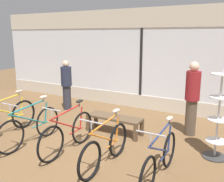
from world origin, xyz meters
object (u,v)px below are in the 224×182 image
at_px(bicycle_right, 106,147).
at_px(bicycle_far_right, 160,159).
at_px(display_bench, 114,119).
at_px(customer_by_window, 67,84).
at_px(accessory_rack, 218,123).
at_px(bicycle_center, 68,133).
at_px(bicycle_far_left, 6,119).
at_px(customer_near_rack, 192,97).
at_px(bicycle_left, 31,127).

distance_m(bicycle_right, bicycle_far_right, 1.02).
distance_m(bicycle_right, display_bench, 1.60).
bearing_deg(customer_by_window, accessory_rack, -13.52).
bearing_deg(bicycle_center, bicycle_right, -7.94).
relative_size(accessory_rack, display_bench, 1.27).
bearing_deg(bicycle_center, accessory_rack, 24.61).
distance_m(bicycle_right, accessory_rack, 2.22).
xyz_separation_m(bicycle_far_left, bicycle_far_right, (3.88, -0.01, -0.03)).
bearing_deg(accessory_rack, bicycle_far_right, -118.27).
xyz_separation_m(accessory_rack, customer_by_window, (-4.69, 1.13, 0.11)).
relative_size(bicycle_right, customer_near_rack, 0.93).
bearing_deg(accessory_rack, bicycle_right, -141.26).
relative_size(bicycle_center, bicycle_far_right, 1.00).
relative_size(bicycle_right, display_bench, 1.19).
bearing_deg(bicycle_far_right, bicycle_left, -178.74).
bearing_deg(customer_near_rack, bicycle_far_right, -89.81).
xyz_separation_m(bicycle_center, display_bench, (0.34, 1.33, -0.04)).
distance_m(bicycle_far_left, customer_by_window, 2.45).
bearing_deg(bicycle_left, customer_by_window, 112.75).
xyz_separation_m(bicycle_far_left, display_bench, (2.22, 1.38, -0.05)).
bearing_deg(bicycle_center, display_bench, 75.53).
distance_m(bicycle_right, customer_near_rack, 2.58).
bearing_deg(bicycle_right, customer_by_window, 140.05).
height_order(bicycle_far_left, bicycle_right, bicycle_far_left).
height_order(bicycle_center, customer_by_window, customer_by_window).
relative_size(bicycle_far_right, customer_by_window, 1.07).
relative_size(bicycle_right, accessory_rack, 0.94).
relative_size(accessory_rack, customer_by_window, 1.11).
xyz_separation_m(bicycle_far_right, accessory_rack, (0.70, 1.29, 0.35)).
distance_m(bicycle_far_left, bicycle_center, 1.88).
distance_m(accessory_rack, customer_near_rack, 1.19).
bearing_deg(bicycle_right, bicycle_left, 179.66).
height_order(bicycle_far_left, bicycle_left, bicycle_far_left).
height_order(bicycle_far_right, customer_near_rack, customer_near_rack).
bearing_deg(customer_near_rack, display_bench, -153.00).
bearing_deg(bicycle_center, bicycle_left, -172.51).
distance_m(bicycle_far_left, bicycle_left, 0.93).
bearing_deg(accessory_rack, bicycle_far_left, -164.34).
height_order(bicycle_right, customer_near_rack, customer_near_rack).
bearing_deg(bicycle_right, display_bench, 113.56).
bearing_deg(customer_by_window, customer_near_rack, -2.74).
xyz_separation_m(bicycle_left, bicycle_center, (0.96, 0.13, -0.00)).
relative_size(bicycle_center, customer_by_window, 1.08).
height_order(display_bench, customer_near_rack, customer_near_rack).
height_order(display_bench, customer_by_window, customer_by_window).
xyz_separation_m(bicycle_far_right, display_bench, (-1.65, 1.39, -0.02)).
distance_m(bicycle_far_right, customer_by_window, 4.70).
relative_size(bicycle_left, accessory_rack, 1.00).
height_order(bicycle_far_left, bicycle_center, bicycle_far_left).
bearing_deg(bicycle_far_right, bicycle_center, 178.25).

